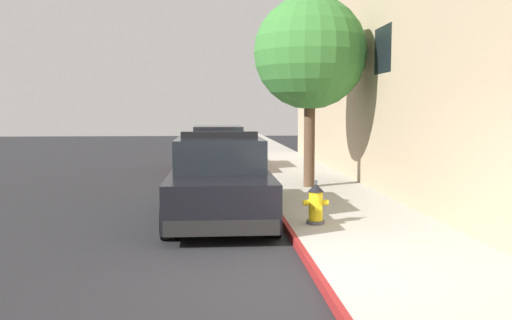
{
  "coord_description": "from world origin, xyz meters",
  "views": [
    {
      "loc": [
        -1.29,
        -6.38,
        2.08
      ],
      "look_at": [
        -0.36,
        5.71,
        1.0
      ],
      "focal_mm": 38.74,
      "sensor_mm": 36.0,
      "label": 1
    }
  ],
  "objects_px": {
    "police_cruiser": "(220,180)",
    "street_tree": "(310,53)",
    "parked_car_silver_ahead": "(218,150)",
    "fire_hydrant": "(316,204)"
  },
  "relations": [
    {
      "from": "fire_hydrant",
      "to": "parked_car_silver_ahead",
      "type": "bearing_deg",
      "value": 99.17
    },
    {
      "from": "street_tree",
      "to": "fire_hydrant",
      "type": "bearing_deg",
      "value": -98.49
    },
    {
      "from": "parked_car_silver_ahead",
      "to": "street_tree",
      "type": "bearing_deg",
      "value": -66.13
    },
    {
      "from": "police_cruiser",
      "to": "parked_car_silver_ahead",
      "type": "bearing_deg",
      "value": 89.68
    },
    {
      "from": "parked_car_silver_ahead",
      "to": "fire_hydrant",
      "type": "distance_m",
      "value": 9.97
    },
    {
      "from": "police_cruiser",
      "to": "street_tree",
      "type": "distance_m",
      "value": 4.93
    },
    {
      "from": "police_cruiser",
      "to": "street_tree",
      "type": "bearing_deg",
      "value": 55.04
    },
    {
      "from": "police_cruiser",
      "to": "parked_car_silver_ahead",
      "type": "relative_size",
      "value": 1.0
    },
    {
      "from": "police_cruiser",
      "to": "fire_hydrant",
      "type": "height_order",
      "value": "police_cruiser"
    },
    {
      "from": "police_cruiser",
      "to": "parked_car_silver_ahead",
      "type": "distance_m",
      "value": 8.5
    }
  ]
}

